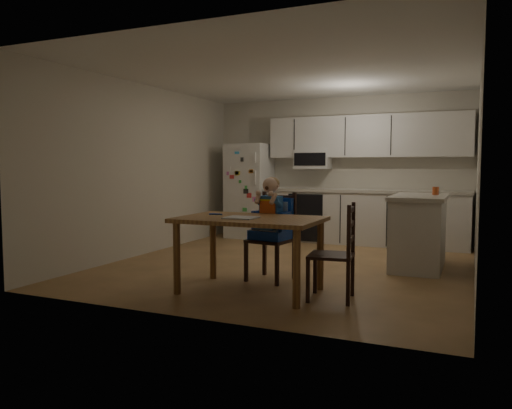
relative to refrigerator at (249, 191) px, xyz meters
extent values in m
cube|color=olive|center=(1.55, -2.15, -0.85)|extent=(4.50, 5.00, 0.01)
cube|color=beige|center=(1.55, 0.35, 0.40)|extent=(4.50, 0.02, 2.50)
cube|color=beige|center=(-0.70, -2.15, 0.40)|extent=(0.02, 5.00, 2.50)
cube|color=beige|center=(3.80, -2.15, 0.40)|extent=(0.02, 5.00, 2.50)
cube|color=white|center=(1.55, -2.15, 1.65)|extent=(4.50, 5.00, 0.01)
cube|color=silver|center=(0.00, 0.00, 0.00)|extent=(0.72, 0.70, 1.70)
cube|color=silver|center=(2.08, 0.05, -0.42)|extent=(3.34, 0.60, 0.86)
cube|color=beige|center=(2.08, 0.04, 0.04)|extent=(3.37, 0.62, 0.05)
cube|color=black|center=(1.16, -0.26, -0.42)|extent=(0.60, 0.02, 0.80)
cube|color=silver|center=(2.08, 0.18, 0.95)|extent=(3.34, 0.34, 0.70)
cube|color=silver|center=(1.16, 0.15, 0.57)|extent=(0.60, 0.38, 0.33)
cube|color=silver|center=(3.13, -1.63, -0.41)|extent=(0.60, 1.20, 0.88)
cube|color=beige|center=(3.13, -1.63, 0.06)|extent=(0.66, 1.27, 0.05)
cylinder|color=#CB4F21|center=(3.31, -1.44, 0.14)|extent=(0.08, 0.08, 0.10)
cube|color=brown|center=(1.65, -3.63, -0.09)|extent=(1.45, 0.93, 0.04)
cylinder|color=brown|center=(1.01, -4.01, -0.48)|extent=(0.07, 0.07, 0.74)
cylinder|color=brown|center=(1.01, -3.24, -0.48)|extent=(0.07, 0.07, 0.74)
cylinder|color=brown|center=(2.30, -4.01, -0.48)|extent=(0.07, 0.07, 0.74)
cylinder|color=brown|center=(2.30, -3.24, -0.48)|extent=(0.07, 0.07, 0.74)
cube|color=#B6B6BB|center=(1.60, -3.73, -0.06)|extent=(0.32, 0.27, 0.01)
cylinder|color=#0E37B2|center=(1.19, -3.52, -0.06)|extent=(0.12, 0.06, 0.02)
cube|color=black|center=(1.65, -3.06, -0.39)|extent=(0.51, 0.51, 0.03)
cube|color=black|center=(1.42, -3.23, -0.63)|extent=(0.04, 0.04, 0.44)
cube|color=black|center=(1.48, -2.83, -0.63)|extent=(0.04, 0.04, 0.44)
cube|color=black|center=(1.82, -3.28, -0.63)|extent=(0.04, 0.04, 0.44)
cube|color=black|center=(1.88, -2.89, -0.63)|extent=(0.04, 0.04, 0.44)
cube|color=black|center=(1.68, -2.86, -0.11)|extent=(0.45, 0.10, 0.53)
cube|color=#0E37B2|center=(1.65, -3.06, -0.32)|extent=(0.45, 0.42, 0.11)
cube|color=#0E37B2|center=(1.67, -2.91, -0.09)|extent=(0.41, 0.12, 0.36)
cube|color=#4E8BC1|center=(1.65, -3.08, -0.26)|extent=(0.35, 0.31, 0.02)
cube|color=#2661A7|center=(1.65, -3.05, -0.02)|extent=(0.25, 0.18, 0.28)
cube|color=orange|center=(1.64, -3.11, -0.03)|extent=(0.20, 0.04, 0.21)
sphere|color=beige|center=(1.65, -3.06, 0.24)|extent=(0.20, 0.20, 0.18)
ellipsoid|color=olive|center=(1.65, -3.06, 0.26)|extent=(0.20, 0.19, 0.15)
cube|color=black|center=(2.50, -3.58, -0.41)|extent=(0.46, 0.46, 0.03)
cube|color=black|center=(2.29, -3.41, -0.64)|extent=(0.04, 0.04, 0.42)
cube|color=black|center=(2.67, -3.37, -0.64)|extent=(0.04, 0.04, 0.42)
cube|color=black|center=(2.34, -3.79, -0.64)|extent=(0.04, 0.04, 0.42)
cube|color=black|center=(2.71, -3.74, -0.64)|extent=(0.04, 0.04, 0.42)
cube|color=black|center=(2.69, -3.55, -0.15)|extent=(0.08, 0.42, 0.50)
camera|label=1|loc=(3.76, -8.28, 0.47)|focal=35.00mm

